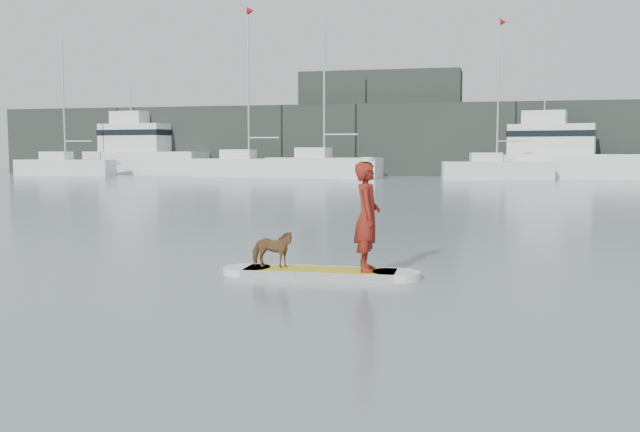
% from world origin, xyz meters
% --- Properties ---
extents(ground, '(140.00, 140.00, 0.00)m').
position_xyz_m(ground, '(0.00, 0.00, 0.00)').
color(ground, slate).
rests_on(ground, ground).
extents(paddleboard, '(3.30, 0.92, 0.12)m').
position_xyz_m(paddleboard, '(-2.91, 2.33, 0.06)').
color(paddleboard, gold).
rests_on(paddleboard, ground).
extents(paddler, '(0.51, 0.70, 1.77)m').
position_xyz_m(paddler, '(-2.13, 2.37, 1.01)').
color(paddler, maroon).
rests_on(paddler, paddleboard).
extents(white_cap, '(0.22, 0.22, 0.07)m').
position_xyz_m(white_cap, '(-2.13, 2.37, 1.93)').
color(white_cap, silver).
rests_on(white_cap, paddler).
extents(dog, '(0.74, 0.35, 0.62)m').
position_xyz_m(dog, '(-3.72, 2.29, 0.43)').
color(dog, brown).
rests_on(dog, paddleboard).
extents(paddle, '(0.10, 0.30, 2.00)m').
position_xyz_m(paddle, '(-2.24, 2.67, 0.80)').
color(paddle, black).
rests_on(paddle, ground).
extents(sailboat_a, '(8.14, 3.57, 11.43)m').
position_xyz_m(sailboat_a, '(-35.06, 44.01, 0.80)').
color(sailboat_a, silver).
rests_on(sailboat_a, ground).
extents(sailboat_b, '(8.97, 2.80, 13.28)m').
position_xyz_m(sailboat_b, '(-19.23, 45.04, 0.92)').
color(sailboat_b, silver).
rests_on(sailboat_b, ground).
extents(sailboat_c, '(8.82, 3.43, 12.42)m').
position_xyz_m(sailboat_c, '(-12.92, 44.45, 0.92)').
color(sailboat_c, silver).
rests_on(sailboat_c, ground).
extents(sailboat_d, '(8.03, 3.41, 11.47)m').
position_xyz_m(sailboat_d, '(-0.02, 44.34, 0.82)').
color(sailboat_d, silver).
rests_on(sailboat_d, ground).
extents(motor_yacht_a, '(11.57, 5.29, 6.69)m').
position_xyz_m(motor_yacht_a, '(4.61, 47.16, 1.88)').
color(motor_yacht_a, silver).
rests_on(motor_yacht_a, ground).
extents(motor_yacht_b, '(11.55, 5.08, 7.38)m').
position_xyz_m(motor_yacht_b, '(-30.72, 49.41, 2.07)').
color(motor_yacht_b, silver).
rests_on(motor_yacht_b, ground).
extents(shore_mass, '(90.00, 6.00, 6.00)m').
position_xyz_m(shore_mass, '(0.00, 53.00, 3.00)').
color(shore_mass, black).
rests_on(shore_mass, ground).
extents(shore_building_west, '(14.00, 4.00, 9.00)m').
position_xyz_m(shore_building_west, '(-10.00, 54.00, 4.50)').
color(shore_building_west, black).
rests_on(shore_building_west, ground).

